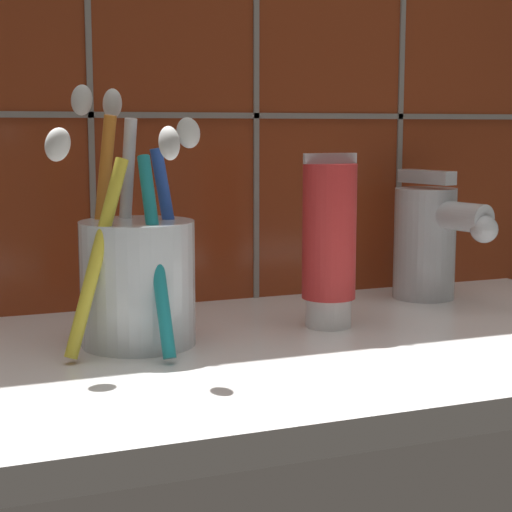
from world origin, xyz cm
name	(u,v)px	position (x,y,z in cm)	size (l,w,h in cm)	color
sink_counter	(316,352)	(0.00, 0.00, 1.00)	(58.65, 33.08, 2.00)	white
tile_wall_backsplash	(237,48)	(0.01, 16.78, 24.28)	(68.65, 1.72, 48.53)	#933819
toothbrush_cup	(137,274)	(-12.58, 3.31, 7.12)	(12.12, 12.94, 18.56)	silver
toothpaste_tube	(329,242)	(2.60, 3.33, 8.65)	(4.38, 4.17, 13.48)	white
sink_faucet	(430,238)	(15.84, 9.82, 7.56)	(5.56, 10.98, 11.63)	silver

